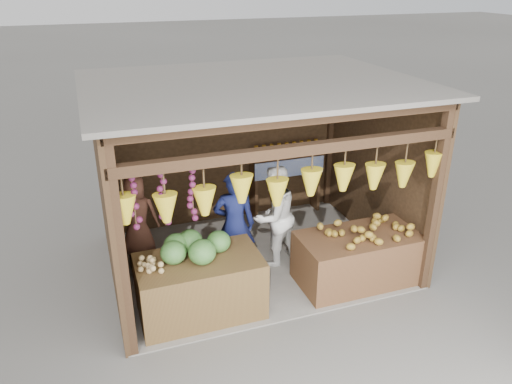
% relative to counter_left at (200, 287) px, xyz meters
% --- Properties ---
extents(ground, '(80.00, 80.00, 0.00)m').
position_rel_counter_left_xyz_m(ground, '(1.04, 0.98, -0.39)').
color(ground, '#514F49').
rests_on(ground, ground).
extents(stall_structure, '(4.30, 3.30, 2.66)m').
position_rel_counter_left_xyz_m(stall_structure, '(1.01, 0.94, 1.27)').
color(stall_structure, slate).
rests_on(stall_structure, ground).
extents(back_shelf, '(1.25, 0.32, 1.32)m').
position_rel_counter_left_xyz_m(back_shelf, '(2.09, 2.27, 0.48)').
color(back_shelf, '#382314').
rests_on(back_shelf, ground).
extents(counter_left, '(1.51, 0.85, 0.78)m').
position_rel_counter_left_xyz_m(counter_left, '(0.00, 0.00, 0.00)').
color(counter_left, '#4C3219').
rests_on(counter_left, ground).
extents(counter_right, '(1.70, 0.85, 0.72)m').
position_rel_counter_left_xyz_m(counter_right, '(2.23, -0.02, -0.03)').
color(counter_right, '#4D2F19').
rests_on(counter_right, ground).
extents(stool, '(0.31, 0.31, 0.29)m').
position_rel_counter_left_xyz_m(stool, '(-0.56, 1.22, -0.24)').
color(stool, black).
rests_on(stool, ground).
extents(man_standing, '(0.64, 0.50, 1.56)m').
position_rel_counter_left_xyz_m(man_standing, '(0.67, 0.71, 0.39)').
color(man_standing, '#141B4D').
rests_on(man_standing, ground).
extents(woman_standing, '(0.89, 0.80, 1.51)m').
position_rel_counter_left_xyz_m(woman_standing, '(1.31, 0.84, 0.36)').
color(woman_standing, white).
rests_on(woman_standing, ground).
extents(vendor_seated, '(0.65, 0.51, 1.18)m').
position_rel_counter_left_xyz_m(vendor_seated, '(-0.56, 1.22, 0.49)').
color(vendor_seated, brown).
rests_on(vendor_seated, stool).
extents(melon_pile, '(1.00, 0.50, 0.32)m').
position_rel_counter_left_xyz_m(melon_pile, '(-0.06, 0.09, 0.55)').
color(melon_pile, '#165418').
rests_on(melon_pile, counter_left).
extents(tanfruit_pile, '(0.34, 0.40, 0.13)m').
position_rel_counter_left_xyz_m(tanfruit_pile, '(-0.58, -0.02, 0.46)').
color(tanfruit_pile, tan).
rests_on(tanfruit_pile, counter_left).
extents(mango_pile, '(1.40, 0.64, 0.22)m').
position_rel_counter_left_xyz_m(mango_pile, '(2.27, -0.06, 0.44)').
color(mango_pile, '#AD5117').
rests_on(mango_pile, counter_right).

